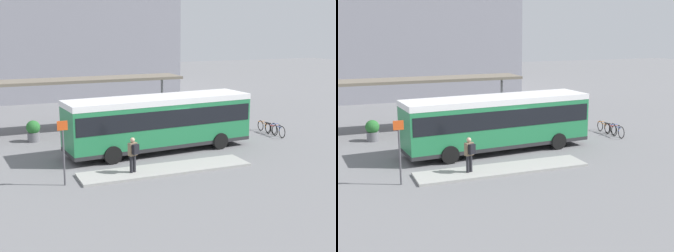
% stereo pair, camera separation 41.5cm
% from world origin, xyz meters
% --- Properties ---
extents(ground_plane, '(120.00, 120.00, 0.00)m').
position_xyz_m(ground_plane, '(0.00, 0.00, 0.00)').
color(ground_plane, slate).
extents(curb_island, '(8.23, 1.80, 0.12)m').
position_xyz_m(curb_island, '(-1.04, -3.45, 0.06)').
color(curb_island, '#9E9E99').
rests_on(curb_island, ground_plane).
extents(city_bus, '(10.34, 3.30, 2.97)m').
position_xyz_m(city_bus, '(0.01, 0.00, 1.75)').
color(city_bus, '#237A47').
rests_on(city_bus, ground_plane).
extents(pedestrian_waiting, '(0.47, 0.51, 1.62)m').
position_xyz_m(pedestrian_waiting, '(-2.66, -3.51, 1.05)').
color(pedestrian_waiting, '#232328').
rests_on(pedestrian_waiting, curb_island).
extents(bicycle_blue, '(0.48, 1.71, 0.74)m').
position_xyz_m(bicycle_blue, '(8.06, 0.46, 0.37)').
color(bicycle_blue, black).
rests_on(bicycle_blue, ground_plane).
extents(bicycle_red, '(0.48, 1.55, 0.67)m').
position_xyz_m(bicycle_red, '(8.03, 1.10, 0.34)').
color(bicycle_red, black).
rests_on(bicycle_red, ground_plane).
extents(bicycle_orange, '(0.48, 1.57, 0.68)m').
position_xyz_m(bicycle_orange, '(7.95, 1.76, 0.34)').
color(bicycle_orange, black).
rests_on(bicycle_orange, ground_plane).
extents(station_shelter, '(13.59, 2.52, 3.37)m').
position_xyz_m(station_shelter, '(-2.85, 6.87, 3.24)').
color(station_shelter, '#706656').
rests_on(station_shelter, ground_plane).
extents(potted_planter_near_shelter, '(0.81, 0.81, 1.26)m').
position_xyz_m(potted_planter_near_shelter, '(-6.06, 4.79, 0.66)').
color(potted_planter_near_shelter, slate).
rests_on(potted_planter_near_shelter, ground_plane).
extents(potted_planter_far_side, '(0.94, 0.94, 1.32)m').
position_xyz_m(potted_planter_far_side, '(0.37, 4.97, 0.68)').
color(potted_planter_far_side, slate).
rests_on(potted_planter_far_side, ground_plane).
extents(platform_sign, '(0.44, 0.08, 2.80)m').
position_xyz_m(platform_sign, '(-5.81, -3.72, 1.56)').
color(platform_sign, '#4C4C51').
rests_on(platform_sign, ground_plane).
extents(station_building, '(26.91, 12.96, 14.94)m').
position_xyz_m(station_building, '(-3.76, 25.35, 7.47)').
color(station_building, gray).
rests_on(station_building, ground_plane).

